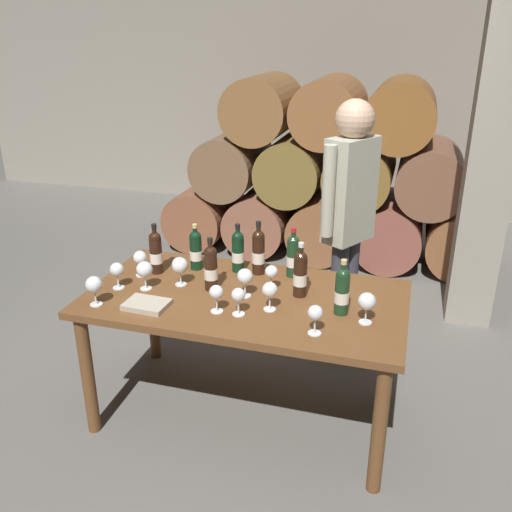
% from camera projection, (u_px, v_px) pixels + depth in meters
% --- Properties ---
extents(ground_plane, '(14.00, 14.00, 0.00)m').
position_uv_depth(ground_plane, '(246.00, 411.00, 3.24)').
color(ground_plane, '#66635E').
extents(cellar_back_wall, '(10.00, 0.24, 2.80)m').
position_uv_depth(cellar_back_wall, '(352.00, 91.00, 6.42)').
color(cellar_back_wall, gray).
rests_on(cellar_back_wall, ground_plane).
extents(barrel_stack, '(3.12, 0.90, 1.69)m').
position_uv_depth(barrel_stack, '(327.00, 179.00, 5.25)').
color(barrel_stack, brown).
rests_on(barrel_stack, ground_plane).
extents(stone_pillar, '(0.32, 0.32, 2.60)m').
position_uv_depth(stone_pillar, '(492.00, 150.00, 3.82)').
color(stone_pillar, gray).
rests_on(stone_pillar, ground_plane).
extents(dining_table, '(1.70, 0.90, 0.76)m').
position_uv_depth(dining_table, '(246.00, 311.00, 2.98)').
color(dining_table, brown).
rests_on(dining_table, ground_plane).
extents(wine_bottle_0, '(0.07, 0.07, 0.30)m').
position_uv_depth(wine_bottle_0, '(211.00, 267.00, 2.97)').
color(wine_bottle_0, black).
rests_on(wine_bottle_0, dining_table).
extents(wine_bottle_1, '(0.07, 0.07, 0.29)m').
position_uv_depth(wine_bottle_1, '(293.00, 255.00, 3.14)').
color(wine_bottle_1, '#19381E').
rests_on(wine_bottle_1, dining_table).
extents(wine_bottle_2, '(0.07, 0.07, 0.30)m').
position_uv_depth(wine_bottle_2, '(156.00, 252.00, 3.18)').
color(wine_bottle_2, black).
rests_on(wine_bottle_2, dining_table).
extents(wine_bottle_3, '(0.07, 0.07, 0.29)m').
position_uv_depth(wine_bottle_3, '(238.00, 251.00, 3.20)').
color(wine_bottle_3, black).
rests_on(wine_bottle_3, dining_table).
extents(wine_bottle_4, '(0.07, 0.07, 0.29)m').
position_uv_depth(wine_bottle_4, '(342.00, 290.00, 2.72)').
color(wine_bottle_4, '#19381E').
rests_on(wine_bottle_4, dining_table).
extents(wine_bottle_5, '(0.07, 0.07, 0.30)m').
position_uv_depth(wine_bottle_5, '(300.00, 273.00, 2.90)').
color(wine_bottle_5, black).
rests_on(wine_bottle_5, dining_table).
extents(wine_bottle_6, '(0.07, 0.07, 0.28)m').
position_uv_depth(wine_bottle_6, '(196.00, 249.00, 3.23)').
color(wine_bottle_6, black).
rests_on(wine_bottle_6, dining_table).
extents(wine_bottle_7, '(0.07, 0.07, 0.32)m').
position_uv_depth(wine_bottle_7, '(258.00, 251.00, 3.17)').
color(wine_bottle_7, black).
rests_on(wine_bottle_7, dining_table).
extents(wine_glass_0, '(0.08, 0.08, 0.15)m').
position_uv_depth(wine_glass_0, '(140.00, 258.00, 3.15)').
color(wine_glass_0, white).
rests_on(wine_glass_0, dining_table).
extents(wine_glass_1, '(0.09, 0.09, 0.16)m').
position_uv_depth(wine_glass_1, '(367.00, 302.00, 2.63)').
color(wine_glass_1, white).
rests_on(wine_glass_1, dining_table).
extents(wine_glass_2, '(0.07, 0.07, 0.15)m').
position_uv_depth(wine_glass_2, '(238.00, 296.00, 2.71)').
color(wine_glass_2, white).
rests_on(wine_glass_2, dining_table).
extents(wine_glass_3, '(0.08, 0.08, 0.15)m').
position_uv_depth(wine_glass_3, '(117.00, 270.00, 2.99)').
color(wine_glass_3, white).
rests_on(wine_glass_3, dining_table).
extents(wine_glass_4, '(0.07, 0.07, 0.15)m').
position_uv_depth(wine_glass_4, '(315.00, 314.00, 2.54)').
color(wine_glass_4, white).
rests_on(wine_glass_4, dining_table).
extents(wine_glass_5, '(0.09, 0.09, 0.16)m').
position_uv_depth(wine_glass_5, '(144.00, 270.00, 2.98)').
color(wine_glass_5, white).
rests_on(wine_glass_5, dining_table).
extents(wine_glass_6, '(0.08, 0.08, 0.15)m').
position_uv_depth(wine_glass_6, '(270.00, 291.00, 2.76)').
color(wine_glass_6, white).
rests_on(wine_glass_6, dining_table).
extents(wine_glass_7, '(0.08, 0.08, 0.16)m').
position_uv_depth(wine_glass_7, '(246.00, 277.00, 2.90)').
color(wine_glass_7, white).
rests_on(wine_glass_7, dining_table).
extents(wine_glass_8, '(0.07, 0.07, 0.15)m').
position_uv_depth(wine_glass_8, '(216.00, 293.00, 2.74)').
color(wine_glass_8, white).
rests_on(wine_glass_8, dining_table).
extents(wine_glass_9, '(0.09, 0.09, 0.16)m').
position_uv_depth(wine_glass_9, '(180.00, 266.00, 3.03)').
color(wine_glass_9, white).
rests_on(wine_glass_9, dining_table).
extents(wine_glass_10, '(0.09, 0.09, 0.16)m').
position_uv_depth(wine_glass_10, '(94.00, 285.00, 2.81)').
color(wine_glass_10, white).
rests_on(wine_glass_10, dining_table).
extents(wine_glass_11, '(0.07, 0.07, 0.15)m').
position_uv_depth(wine_glass_11, '(271.00, 273.00, 2.97)').
color(wine_glass_11, white).
rests_on(wine_glass_11, dining_table).
extents(tasting_notebook, '(0.23, 0.17, 0.03)m').
position_uv_depth(tasting_notebook, '(147.00, 305.00, 2.82)').
color(tasting_notebook, '#B2A893').
rests_on(tasting_notebook, dining_table).
extents(sommelier_presenting, '(0.32, 0.44, 1.72)m').
position_uv_depth(sommelier_presenting, '(349.00, 211.00, 3.39)').
color(sommelier_presenting, '#383842').
rests_on(sommelier_presenting, ground_plane).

